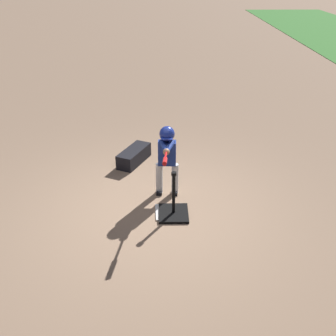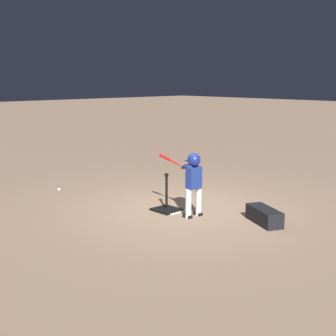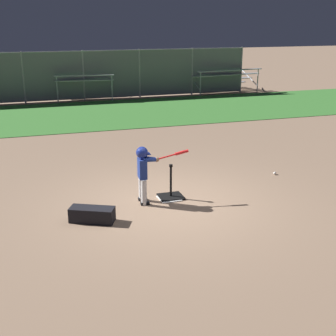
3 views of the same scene
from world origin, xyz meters
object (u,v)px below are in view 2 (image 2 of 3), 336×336
(batting_tee, at_px, (167,207))
(equipment_bag, at_px, (264,216))
(baseball, at_px, (59,189))
(batter_child, at_px, (192,176))

(batting_tee, height_order, equipment_bag, batting_tee)
(batting_tee, xyz_separation_m, baseball, (2.91, 0.70, -0.05))
(batter_child, xyz_separation_m, baseball, (3.51, 0.79, -0.73))
(batting_tee, xyz_separation_m, batter_child, (-0.61, -0.09, 0.69))
(batting_tee, relative_size, batter_child, 0.62)
(batting_tee, relative_size, equipment_bag, 0.89)
(baseball, bearing_deg, equipment_bag, -163.24)
(batting_tee, distance_m, batter_child, 0.92)
(batting_tee, distance_m, baseball, 2.99)
(equipment_bag, bearing_deg, baseball, 42.35)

